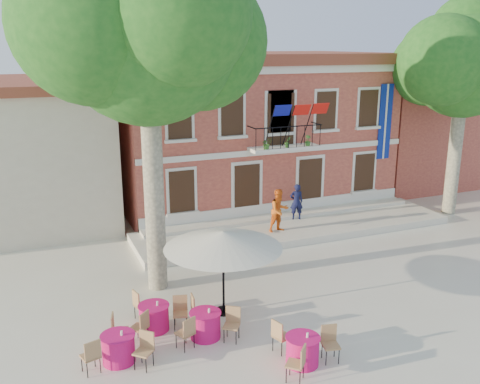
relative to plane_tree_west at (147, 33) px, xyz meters
name	(u,v)px	position (x,y,z in m)	size (l,w,h in m)	color
ground	(303,278)	(4.87, -1.24, -8.23)	(90.00, 90.00, 0.00)	beige
main_building	(245,128)	(6.87, 8.74, -4.45)	(13.50, 9.59, 7.50)	#C96248
neighbor_west	(3,151)	(-4.63, 9.76, -5.01)	(9.40, 9.40, 6.40)	beige
neighbor_east	(418,123)	(18.87, 9.76, -5.01)	(9.40, 9.40, 6.40)	#C96248
terrace	(295,228)	(6.87, 3.16, -8.08)	(14.00, 3.40, 0.30)	silver
plane_tree_west	(147,33)	(0.00, 0.00, 0.00)	(5.67, 5.67, 11.14)	#A59E84
plane_tree_east	(464,66)	(15.05, 2.67, -1.28)	(4.80, 4.80, 9.43)	#A59E84
patio_umbrella	(223,240)	(1.42, -2.52, -5.87)	(3.53, 3.53, 2.62)	black
pedestrian_navy	(296,202)	(7.30, 3.84, -7.11)	(0.59, 0.39, 1.63)	#0F1334
pedestrian_orange	(279,210)	(5.87, 2.68, -7.02)	(0.89, 0.69, 1.83)	orange
cafe_table_0	(118,347)	(-2.01, -3.95, -7.80)	(1.82, 1.80, 0.95)	#C6126A
cafe_table_1	(303,349)	(2.32, -5.84, -7.80)	(1.79, 1.83, 0.95)	#C6126A
cafe_table_2	(205,323)	(0.44, -3.68, -7.80)	(1.86, 1.70, 0.95)	#C6126A
cafe_table_3	(154,316)	(-0.78, -2.72, -7.80)	(1.82, 1.80, 0.95)	#C6126A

